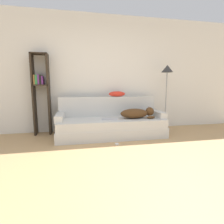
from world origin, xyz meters
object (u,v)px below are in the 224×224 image
Objects in this scene: bookshelf at (41,90)px; dog at (137,113)px; laptop at (110,119)px; power_adapter at (117,144)px; floor_lamp at (167,76)px; couch at (111,127)px; throw_pillow at (117,94)px.

dog is at bearing -15.31° from bookshelf.
laptop is 6.23× the size of power_adapter.
power_adapter is (1.46, -1.04, -0.96)m from bookshelf.
dog is at bearing 19.43° from laptop.
bookshelf is 2.03m from power_adapter.
couch is at bearing -171.22° from floor_lamp.
power_adapter is (0.04, -0.47, -0.38)m from laptop.
couch is 1.28× the size of bookshelf.
couch is 3.04× the size of dog.
dog is at bearing -52.34° from throw_pillow.
power_adapter is at bearing -68.04° from laptop.
throw_pillow is 0.22× the size of bookshelf.
bookshelf is (-1.42, 0.57, 0.58)m from laptop.
floor_lamp is (2.83, -0.25, 0.32)m from bookshelf.
floor_lamp reaches higher than couch.
floor_lamp is (1.41, 0.32, 0.90)m from laptop.
floor_lamp is (1.36, 0.21, 1.11)m from couch.
dog is 2.14m from bookshelf.
throw_pillow reaches higher than dog.
couch is at bearing -17.54° from bookshelf.
floor_lamp is 2.04m from power_adapter.
floor_lamp is at bearing 8.78° from couch.
throw_pillow is at bearing 77.17° from power_adapter.
dog reaches higher than laptop.
floor_lamp reaches higher than dog.
power_adapter is (-0.01, -0.58, -0.18)m from couch.
throw_pillow is at bearing -3.76° from bookshelf.
laptop is 0.72m from throw_pillow.
couch is at bearing 170.89° from dog.
bookshelf is at bearing 175.61° from laptop.
couch reaches higher than power_adapter.
floor_lamp is at bearing -5.09° from bookshelf.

